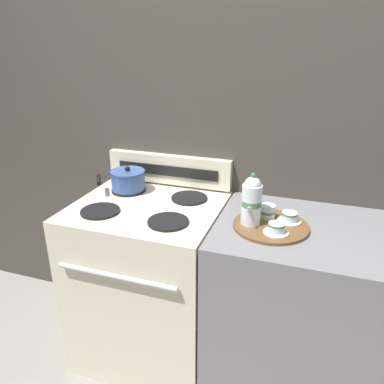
% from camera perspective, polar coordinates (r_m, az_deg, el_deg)
% --- Properties ---
extents(ground_plane, '(6.00, 6.00, 0.00)m').
position_cam_1_polar(ground_plane, '(2.28, 3.80, -24.44)').
color(ground_plane, gray).
extents(wall_back, '(6.00, 0.05, 2.20)m').
position_cam_1_polar(wall_back, '(1.98, 7.24, 5.75)').
color(wall_back, '#423D38').
rests_on(wall_back, ground).
extents(stove, '(0.72, 0.67, 0.91)m').
position_cam_1_polar(stove, '(2.08, -6.37, -13.30)').
color(stove, beige).
rests_on(stove, ground).
extents(control_panel, '(0.71, 0.05, 0.16)m').
position_cam_1_polar(control_panel, '(2.08, -3.57, 3.47)').
color(control_panel, beige).
rests_on(control_panel, stove).
extents(side_counter, '(0.76, 0.64, 0.90)m').
position_cam_1_polar(side_counter, '(1.94, 15.14, -17.14)').
color(side_counter, slate).
rests_on(side_counter, ground).
extents(saucepan, '(0.26, 0.23, 0.13)m').
position_cam_1_polar(saucepan, '(2.03, -9.79, 1.85)').
color(saucepan, '#335193').
rests_on(saucepan, stove).
extents(serving_tray, '(0.33, 0.33, 0.01)m').
position_cam_1_polar(serving_tray, '(1.67, 11.90, -5.09)').
color(serving_tray, brown).
rests_on(serving_tray, side_counter).
extents(teapot, '(0.09, 0.14, 0.23)m').
position_cam_1_polar(teapot, '(1.61, 9.07, -1.29)').
color(teapot, silver).
rests_on(teapot, serving_tray).
extents(teacup_left, '(0.11, 0.11, 0.04)m').
position_cam_1_polar(teacup_left, '(1.70, 14.64, -3.73)').
color(teacup_left, silver).
rests_on(teacup_left, serving_tray).
extents(teacup_right, '(0.11, 0.11, 0.04)m').
position_cam_1_polar(teacup_right, '(1.59, 12.72, -5.42)').
color(teacup_right, silver).
rests_on(teacup_right, serving_tray).
extents(creamer_jug, '(0.07, 0.07, 0.06)m').
position_cam_1_polar(creamer_jug, '(1.71, 11.44, -2.93)').
color(creamer_jug, silver).
rests_on(creamer_jug, serving_tray).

